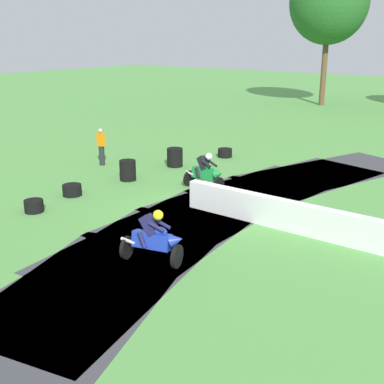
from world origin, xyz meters
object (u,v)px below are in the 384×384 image
Objects in this scene: tire_stack_mid_b at (128,170)px; tire_stack_mid_a at (175,157)px; track_marshal at (101,147)px; motorcycle_chase_blue at (155,238)px; tire_stack_near at (225,153)px; motorcycle_lead_green at (206,172)px; tire_stack_far at (72,190)px; tire_stack_extra_a at (34,206)px.

tire_stack_mid_a is at bearing 88.11° from tire_stack_mid_b.
tire_stack_mid_a is 0.49× the size of track_marshal.
tire_stack_mid_a is at bearing 126.33° from motorcycle_chase_blue.
motorcycle_chase_blue is 11.66m from tire_stack_near.
motorcycle_lead_green is 2.56× the size of tire_stack_near.
motorcycle_lead_green is 1.01× the size of motorcycle_chase_blue.
tire_stack_far is 1.92m from tire_stack_extra_a.
track_marshal is (-3.46, -4.54, 0.62)m from tire_stack_near.
motorcycle_chase_blue is at bearing -21.26° from tire_stack_far.
track_marshal is (-5.78, 0.19, 0.16)m from motorcycle_lead_green.
motorcycle_lead_green is at bearing 45.91° from tire_stack_far.
tire_stack_extra_a is at bearing -78.48° from tire_stack_far.
tire_stack_far is at bearing -134.09° from motorcycle_lead_green.
tire_stack_extra_a is (0.10, -7.32, -0.20)m from tire_stack_mid_a.
motorcycle_chase_blue is 9.66m from tire_stack_mid_a.
tire_stack_near is 10.11m from tire_stack_extra_a.
tire_stack_near is at bearing 82.65° from tire_stack_far.
tire_stack_far is at bearing 158.74° from motorcycle_chase_blue.
tire_stack_far is at bearing -93.01° from tire_stack_mid_a.
tire_stack_far and tire_stack_extra_a have the same top height.
motorcycle_lead_green is 5.78m from track_marshal.
tire_stack_far is at bearing -94.21° from tire_stack_mid_b.
tire_stack_mid_a is 1.18× the size of tire_stack_far.
tire_stack_extra_a is (-2.99, -5.36, -0.46)m from motorcycle_lead_green.
tire_stack_near is 1.08× the size of tire_stack_extra_a.
track_marshal reaches higher than motorcycle_chase_blue.
tire_stack_mid_b is (-5.81, 4.97, -0.26)m from motorcycle_chase_blue.
tire_stack_mid_a is 1.00× the size of tire_stack_mid_b.
tire_stack_far is 4.43m from track_marshal.
motorcycle_lead_green is 1.04× the size of track_marshal.
tire_stack_mid_b is (-0.09, -2.81, -0.00)m from tire_stack_mid_a.
motorcycle_chase_blue is 2.74× the size of tire_stack_extra_a.
motorcycle_lead_green reaches higher than tire_stack_mid_b.
motorcycle_lead_green is 2.13× the size of tire_stack_mid_a.
tire_stack_extra_a is at bearing -119.13° from motorcycle_lead_green.
track_marshal is (-2.79, 5.55, 0.62)m from tire_stack_extra_a.
motorcycle_lead_green is 2.13× the size of tire_stack_mid_b.
tire_stack_extra_a is at bearing -87.59° from tire_stack_mid_b.
track_marshal is (-2.40, 3.67, 0.62)m from tire_stack_far.
motorcycle_lead_green reaches higher than motorcycle_chase_blue.
tire_stack_near is 8.28m from tire_stack_far.
motorcycle_chase_blue reaches higher than tire_stack_near.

